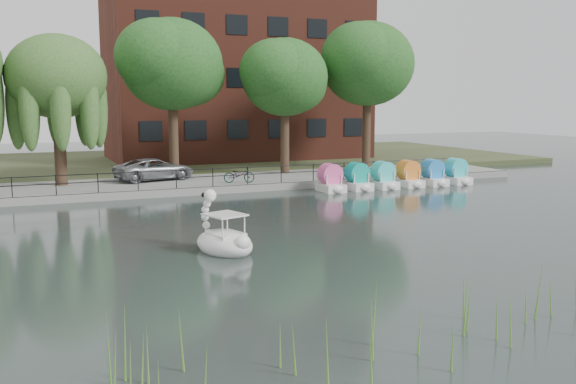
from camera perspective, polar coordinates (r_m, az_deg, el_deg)
ground_plane at (r=22.78m, az=2.78°, el=-4.65°), size 120.00×120.00×0.00m
promenade at (r=37.59m, az=-7.86°, el=0.73°), size 40.00×6.00×0.40m
kerb at (r=34.77m, az=-6.59°, el=0.14°), size 40.00×0.25×0.40m
land_strip at (r=51.15m, az=-11.98°, el=2.60°), size 60.00×22.00×0.36m
railing at (r=34.84m, az=-6.71°, el=1.73°), size 32.00×0.05×1.00m
apartment_building at (r=52.84m, az=-4.62°, el=12.90°), size 20.00×10.07×18.00m
willow_mid at (r=37.07m, az=-19.89°, el=9.59°), size 5.32×5.32×8.15m
broadleaf_center at (r=39.02m, az=-10.29°, el=11.05°), size 6.00×6.00×9.25m
broadleaf_right at (r=40.65m, az=-0.29°, el=10.12°), size 5.40×5.40×8.32m
broadleaf_far at (r=44.48m, az=7.10°, el=11.20°), size 6.30×6.30×9.71m
minivan at (r=38.02m, az=-11.77°, el=2.14°), size 3.64×5.72×1.47m
bicycle at (r=36.25m, az=-4.37°, el=1.62°), size 1.03×1.82×1.00m
swan_boat at (r=21.66m, az=-5.75°, el=-4.15°), size 2.19×2.77×2.05m
pedal_boat_row at (r=37.67m, az=9.59°, el=1.33°), size 9.65×1.70×1.40m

